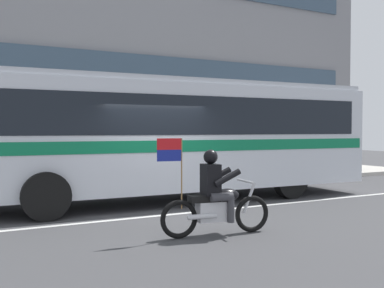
# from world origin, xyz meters

# --- Properties ---
(ground_plane) EXTENTS (60.00, 60.00, 0.00)m
(ground_plane) POSITION_xyz_m (0.00, 0.00, 0.00)
(ground_plane) COLOR #3D3D3F
(sidewalk_curb) EXTENTS (28.00, 3.80, 0.15)m
(sidewalk_curb) POSITION_xyz_m (0.00, 5.10, 0.07)
(sidewalk_curb) COLOR #B7B2A8
(sidewalk_curb) RESTS_ON ground_plane
(lane_center_stripe) EXTENTS (26.60, 0.14, 0.01)m
(lane_center_stripe) POSITION_xyz_m (0.00, -0.60, 0.00)
(lane_center_stripe) COLOR silver
(lane_center_stripe) RESTS_ON ground_plane
(office_building_facade) EXTENTS (28.00, 0.89, 12.01)m
(office_building_facade) POSITION_xyz_m (0.00, 7.39, 6.01)
(office_building_facade) COLOR gray
(office_building_facade) RESTS_ON ground_plane
(transit_bus) EXTENTS (11.42, 2.96, 3.22)m
(transit_bus) POSITION_xyz_m (0.99, 1.19, 1.88)
(transit_bus) COLOR silver
(transit_bus) RESTS_ON ground_plane
(motorcycle_with_rider) EXTENTS (2.18, 0.67, 1.78)m
(motorcycle_with_rider) POSITION_xyz_m (-0.05, -2.79, 0.67)
(motorcycle_with_rider) COLOR black
(motorcycle_with_rider) RESTS_ON ground_plane
(fire_hydrant) EXTENTS (0.22, 0.30, 0.75)m
(fire_hydrant) POSITION_xyz_m (-0.16, 4.14, 0.52)
(fire_hydrant) COLOR #4C8C3F
(fire_hydrant) RESTS_ON sidewalk_curb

